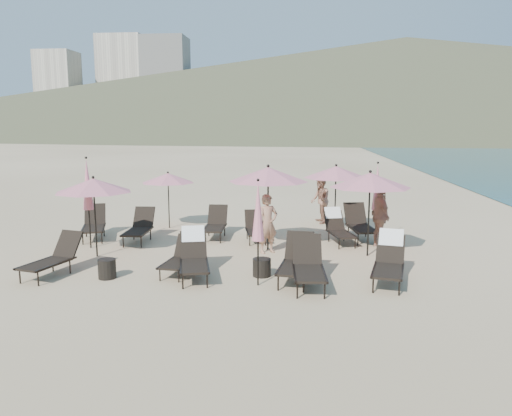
# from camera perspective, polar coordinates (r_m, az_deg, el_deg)

# --- Properties ---
(ground) EXTENTS (800.00, 800.00, 0.00)m
(ground) POSITION_cam_1_polar(r_m,az_deg,el_deg) (11.91, 1.55, -8.02)
(ground) COLOR #D6BA8C
(ground) RESTS_ON ground
(volcanic_headland) EXTENTS (690.00, 690.00, 55.00)m
(volcanic_headland) POSITION_cam_1_polar(r_m,az_deg,el_deg) (322.62, 18.58, 12.97)
(volcanic_headland) COLOR brown
(volcanic_headland) RESTS_ON ground
(hotel_skyline) EXTENTS (109.00, 82.00, 55.00)m
(hotel_skyline) POSITION_cam_1_polar(r_m,az_deg,el_deg) (298.62, -13.33, 13.08)
(hotel_skyline) COLOR beige
(hotel_skyline) RESTS_ON ground
(lounger_0) EXTENTS (1.04, 1.78, 0.96)m
(lounger_0) POSITION_cam_1_polar(r_m,az_deg,el_deg) (12.97, -22.18, -5.22)
(lounger_0) COLOR black
(lounger_0) RESTS_ON ground
(lounger_1) EXTENTS (0.74, 1.54, 0.85)m
(lounger_1) POSITION_cam_1_polar(r_m,az_deg,el_deg) (12.33, -8.69, -5.60)
(lounger_1) COLOR black
(lounger_1) RESTS_ON ground
(lounger_2) EXTENTS (1.04, 1.87, 1.10)m
(lounger_2) POSITION_cam_1_polar(r_m,az_deg,el_deg) (11.99, -7.12, -5.35)
(lounger_2) COLOR black
(lounger_2) RESTS_ON ground
(lounger_3) EXTENTS (0.79, 1.84, 1.04)m
(lounger_3) POSITION_cam_1_polar(r_m,az_deg,el_deg) (11.28, 6.02, -6.50)
(lounger_3) COLOR black
(lounger_3) RESTS_ON ground
(lounger_4) EXTENTS (0.88, 1.84, 1.02)m
(lounger_4) POSITION_cam_1_polar(r_m,az_deg,el_deg) (11.67, 4.61, -5.99)
(lounger_4) COLOR black
(lounger_4) RESTS_ON ground
(lounger_5) EXTENTS (1.01, 1.88, 1.11)m
(lounger_5) POSITION_cam_1_polar(r_m,az_deg,el_deg) (11.90, 14.98, -5.69)
(lounger_5) COLOR black
(lounger_5) RESTS_ON ground
(lounger_6) EXTENTS (1.20, 1.89, 1.02)m
(lounger_6) POSITION_cam_1_polar(r_m,az_deg,el_deg) (16.74, -18.03, -1.72)
(lounger_6) COLOR black
(lounger_6) RESTS_ON ground
(lounger_7) EXTENTS (0.73, 1.74, 0.99)m
(lounger_7) POSITION_cam_1_polar(r_m,az_deg,el_deg) (15.90, -13.18, -2.12)
(lounger_7) COLOR black
(lounger_7) RESTS_ON ground
(lounger_8) EXTENTS (0.69, 1.70, 0.97)m
(lounger_8) POSITION_cam_1_polar(r_m,az_deg,el_deg) (16.08, -4.66, -1.80)
(lounger_8) COLOR black
(lounger_8) RESTS_ON ground
(lounger_9) EXTENTS (0.87, 1.61, 0.88)m
(lounger_9) POSITION_cam_1_polar(r_m,az_deg,el_deg) (15.64, -0.08, -2.25)
(lounger_9) COLOR black
(lounger_9) RESTS_ON ground
(lounger_10) EXTENTS (1.00, 1.94, 1.06)m
(lounger_10) POSITION_cam_1_polar(r_m,az_deg,el_deg) (16.16, 11.77, -1.76)
(lounger_10) COLOR black
(lounger_10) RESTS_ON ground
(lounger_11) EXTENTS (0.98, 1.72, 1.02)m
(lounger_11) POSITION_cam_1_polar(r_m,az_deg,el_deg) (15.55, 9.37, -2.17)
(lounger_11) COLOR black
(lounger_11) RESTS_ON ground
(umbrella_open_0) EXTENTS (2.07, 2.07, 2.23)m
(umbrella_open_0) POSITION_cam_1_polar(r_m,az_deg,el_deg) (14.16, -18.08, 2.47)
(umbrella_open_0) COLOR black
(umbrella_open_0) RESTS_ON ground
(umbrella_open_1) EXTENTS (2.31, 2.31, 2.48)m
(umbrella_open_1) POSITION_cam_1_polar(r_m,az_deg,el_deg) (14.20, 1.40, 3.85)
(umbrella_open_1) COLOR black
(umbrella_open_1) RESTS_ON ground
(umbrella_open_2) EXTENTS (2.22, 2.22, 2.38)m
(umbrella_open_2) POSITION_cam_1_polar(r_m,az_deg,el_deg) (13.85, 12.91, 3.12)
(umbrella_open_2) COLOR black
(umbrella_open_2) RESTS_ON ground
(umbrella_open_3) EXTENTS (1.86, 1.86, 2.00)m
(umbrella_open_3) POSITION_cam_1_polar(r_m,az_deg,el_deg) (17.63, -10.02, 3.39)
(umbrella_open_3) COLOR black
(umbrella_open_3) RESTS_ON ground
(umbrella_open_4) EXTENTS (2.16, 2.16, 2.32)m
(umbrella_open_4) POSITION_cam_1_polar(r_m,az_deg,el_deg) (16.69, 9.13, 4.07)
(umbrella_open_4) COLOR black
(umbrella_open_4) RESTS_ON ground
(umbrella_closed_0) EXTENTS (0.28, 0.28, 2.43)m
(umbrella_closed_0) POSITION_cam_1_polar(r_m,az_deg,el_deg) (11.00, 0.23, -0.43)
(umbrella_closed_0) COLOR black
(umbrella_closed_0) RESTS_ON ground
(umbrella_closed_1) EXTENTS (0.29, 0.29, 2.52)m
(umbrella_closed_1) POSITION_cam_1_polar(r_m,az_deg,el_deg) (15.26, 13.67, 2.31)
(umbrella_closed_1) COLOR black
(umbrella_closed_1) RESTS_ON ground
(umbrella_closed_2) EXTENTS (0.32, 0.32, 2.70)m
(umbrella_closed_2) POSITION_cam_1_polar(r_m,az_deg,el_deg) (15.23, -18.70, 2.52)
(umbrella_closed_2) COLOR black
(umbrella_closed_2) RESTS_ON ground
(side_table_0) EXTENTS (0.42, 0.42, 0.46)m
(side_table_0) POSITION_cam_1_polar(r_m,az_deg,el_deg) (12.35, -16.66, -6.67)
(side_table_0) COLOR black
(side_table_0) RESTS_ON ground
(side_table_1) EXTENTS (0.44, 0.44, 0.43)m
(side_table_1) POSITION_cam_1_polar(r_m,az_deg,el_deg) (12.01, 0.67, -6.80)
(side_table_1) COLOR black
(side_table_1) RESTS_ON ground
(beachgoer_a) EXTENTS (0.73, 0.67, 1.67)m
(beachgoer_a) POSITION_cam_1_polar(r_m,az_deg,el_deg) (14.05, 1.35, -1.82)
(beachgoer_a) COLOR #9F7056
(beachgoer_a) RESTS_ON ground
(beachgoer_b) EXTENTS (0.79, 0.94, 1.72)m
(beachgoer_b) POSITION_cam_1_polar(r_m,az_deg,el_deg) (18.50, 7.35, 0.91)
(beachgoer_b) COLOR #9C6951
(beachgoer_b) RESTS_ON ground
(beachgoer_c) EXTENTS (0.72, 1.18, 1.87)m
(beachgoer_c) POSITION_cam_1_polar(r_m,az_deg,el_deg) (15.10, 14.02, -0.92)
(beachgoer_c) COLOR tan
(beachgoer_c) RESTS_ON ground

